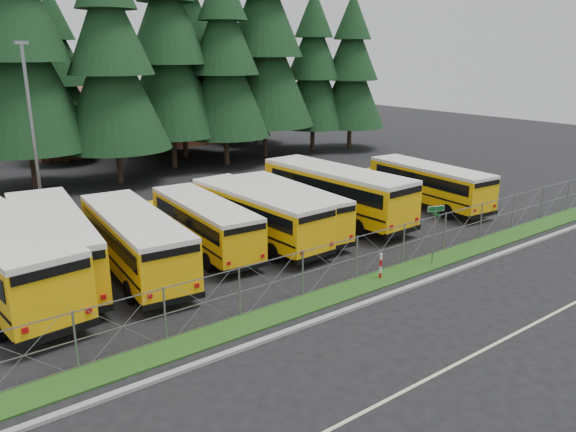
# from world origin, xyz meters

# --- Properties ---
(ground) EXTENTS (120.00, 120.00, 0.00)m
(ground) POSITION_xyz_m (0.00, 0.00, 0.00)
(ground) COLOR black
(ground) RESTS_ON ground
(curb) EXTENTS (50.00, 0.25, 0.12)m
(curb) POSITION_xyz_m (0.00, -3.10, 0.06)
(curb) COLOR gray
(curb) RESTS_ON ground
(grass_verge) EXTENTS (50.00, 1.40, 0.06)m
(grass_verge) POSITION_xyz_m (0.00, -1.70, 0.03)
(grass_verge) COLOR #1A4413
(grass_verge) RESTS_ON ground
(road_lane_line) EXTENTS (50.00, 0.12, 0.01)m
(road_lane_line) POSITION_xyz_m (0.00, -8.00, 0.01)
(road_lane_line) COLOR beige
(road_lane_line) RESTS_ON ground
(chainlink_fence) EXTENTS (44.00, 0.10, 2.00)m
(chainlink_fence) POSITION_xyz_m (0.00, -1.00, 1.00)
(chainlink_fence) COLOR gray
(chainlink_fence) RESTS_ON ground
(brick_building) EXTENTS (22.00, 10.00, 6.00)m
(brick_building) POSITION_xyz_m (6.00, 40.00, 3.00)
(brick_building) COLOR brown
(brick_building) RESTS_ON ground
(bus_0) EXTENTS (3.98, 12.42, 3.20)m
(bus_0) POSITION_xyz_m (-13.60, 6.14, 1.60)
(bus_0) COLOR #F3AD07
(bus_0) RESTS_ON ground
(bus_1) EXTENTS (4.22, 11.95, 3.07)m
(bus_1) POSITION_xyz_m (-11.53, 6.99, 1.53)
(bus_1) COLOR #F3AD07
(bus_1) RESTS_ON ground
(bus_2) EXTENTS (3.53, 11.01, 2.84)m
(bus_2) POSITION_xyz_m (-8.41, 5.62, 1.42)
(bus_2) COLOR #F3AD07
(bus_2) RESTS_ON ground
(bus_3) EXTENTS (3.02, 9.97, 2.58)m
(bus_3) POSITION_xyz_m (-4.46, 6.49, 1.29)
(bus_3) COLOR #F3AD07
(bus_3) RESTS_ON ground
(bus_4) EXTENTS (2.91, 10.72, 2.79)m
(bus_4) POSITION_xyz_m (-1.68, 5.99, 1.39)
(bus_4) COLOR #F3AD07
(bus_4) RESTS_ON ground
(bus_5) EXTENTS (2.99, 10.28, 2.66)m
(bus_5) POSITION_xyz_m (0.40, 6.18, 1.33)
(bus_5) COLOR #F3AD07
(bus_5) RESTS_ON ground
(bus_6) EXTENTS (3.32, 12.01, 3.12)m
(bus_6) POSITION_xyz_m (4.13, 6.55, 1.56)
(bus_6) COLOR #F3AD07
(bus_6) RESTS_ON ground
(bus_east) EXTENTS (3.14, 10.39, 2.68)m
(bus_east) POSITION_xyz_m (11.00, 5.28, 1.34)
(bus_east) COLOR #F3AD07
(bus_east) RESTS_ON ground
(street_sign) EXTENTS (0.79, 0.52, 2.81)m
(street_sign) POSITION_xyz_m (3.17, -1.78, 2.03)
(street_sign) COLOR gray
(street_sign) RESTS_ON ground
(striped_bollard) EXTENTS (0.11, 0.11, 1.20)m
(striped_bollard) POSITION_xyz_m (-0.14, -1.63, 0.60)
(striped_bollard) COLOR #B20C0C
(striped_bollard) RESTS_ON ground
(light_standard) EXTENTS (0.70, 0.35, 10.14)m
(light_standard) POSITION_xyz_m (-9.37, 17.27, 5.50)
(light_standard) COLOR gray
(light_standard) RESTS_ON ground
(conifer_3) EXTENTS (8.92, 8.92, 19.72)m
(conifer_3) POSITION_xyz_m (-7.85, 25.14, 9.86)
(conifer_3) COLOR black
(conifer_3) RESTS_ON ground
(conifer_4) EXTENTS (7.97, 7.97, 17.63)m
(conifer_4) POSITION_xyz_m (-2.19, 23.42, 8.82)
(conifer_4) COLOR black
(conifer_4) RESTS_ON ground
(conifer_5) EXTENTS (8.58, 8.58, 18.98)m
(conifer_5) POSITION_xyz_m (3.75, 26.40, 9.49)
(conifer_5) COLOR black
(conifer_5) RESTS_ON ground
(conifer_6) EXTENTS (7.71, 7.71, 17.04)m
(conifer_6) POSITION_xyz_m (7.92, 24.66, 8.52)
(conifer_6) COLOR black
(conifer_6) RESTS_ON ground
(conifer_7) EXTENTS (9.10, 9.10, 20.12)m
(conifer_7) POSITION_xyz_m (12.86, 25.87, 10.06)
(conifer_7) COLOR black
(conifer_7) RESTS_ON ground
(conifer_8) EXTENTS (6.96, 6.96, 15.40)m
(conifer_8) POSITION_xyz_m (18.89, 26.16, 7.70)
(conifer_8) COLOR black
(conifer_8) RESTS_ON ground
(conifer_9) EXTENTS (6.85, 6.85, 15.16)m
(conifer_9) POSITION_xyz_m (22.32, 24.42, 7.58)
(conifer_9) COLOR black
(conifer_9) RESTS_ON ground
(conifer_11) EXTENTS (6.75, 6.75, 14.93)m
(conifer_11) POSITION_xyz_m (-3.00, 34.30, 7.46)
(conifer_11) COLOR black
(conifer_11) RESTS_ON ground
(conifer_12) EXTENTS (9.45, 9.45, 20.91)m
(conifer_12) POSITION_xyz_m (6.78, 30.27, 10.45)
(conifer_12) COLOR black
(conifer_12) RESTS_ON ground
(conifer_13) EXTENTS (7.27, 7.27, 16.08)m
(conifer_13) POSITION_xyz_m (16.54, 32.81, 8.04)
(conifer_13) COLOR black
(conifer_13) RESTS_ON ground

